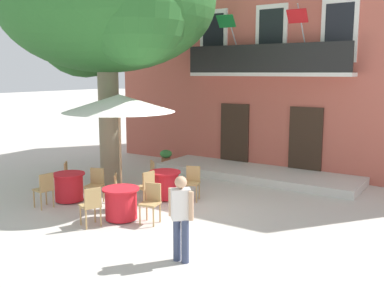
{
  "coord_description": "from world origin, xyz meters",
  "views": [
    {
      "loc": [
        6.33,
        -8.78,
        3.41
      ],
      "look_at": [
        -0.7,
        1.9,
        1.3
      ],
      "focal_mm": 40.78,
      "sensor_mm": 36.0,
      "label": 1
    }
  ],
  "objects_px": {
    "plane_tree": "(105,9)",
    "ground_planter_left": "(166,156)",
    "cafe_chair_near_tree_1": "(120,189)",
    "cafe_chair_middle_2": "(95,183)",
    "cafe_table_near_tree": "(121,203)",
    "pedestrian_near_entrance": "(181,214)",
    "cafe_table_front": "(165,185)",
    "cafe_chair_front_0": "(156,174)",
    "cafe_umbrella": "(119,104)",
    "cafe_table_middle": "(69,187)",
    "cafe_chair_front_2": "(192,181)",
    "cafe_chair_middle_1": "(45,188)",
    "cafe_chair_near_tree_2": "(91,204)",
    "cafe_chair_front_1": "(146,186)",
    "cafe_chair_middle_0": "(70,175)",
    "cafe_chair_near_tree_0": "(151,200)"
  },
  "relations": [
    {
      "from": "cafe_chair_near_tree_2",
      "to": "pedestrian_near_entrance",
      "type": "xyz_separation_m",
      "value": [
        2.68,
        -0.38,
        0.37
      ]
    },
    {
      "from": "cafe_chair_front_2",
      "to": "cafe_chair_middle_0",
      "type": "bearing_deg",
      "value": -156.62
    },
    {
      "from": "cafe_table_near_tree",
      "to": "cafe_chair_near_tree_0",
      "type": "xyz_separation_m",
      "value": [
        0.72,
        0.23,
        0.14
      ]
    },
    {
      "from": "cafe_chair_front_0",
      "to": "cafe_umbrella",
      "type": "bearing_deg",
      "value": -97.96
    },
    {
      "from": "cafe_chair_near_tree_1",
      "to": "ground_planter_left",
      "type": "relative_size",
      "value": 1.66
    },
    {
      "from": "plane_tree",
      "to": "ground_planter_left",
      "type": "height_order",
      "value": "plane_tree"
    },
    {
      "from": "plane_tree",
      "to": "cafe_table_middle",
      "type": "bearing_deg",
      "value": -79.45
    },
    {
      "from": "cafe_table_middle",
      "to": "cafe_chair_middle_1",
      "type": "distance_m",
      "value": 0.77
    },
    {
      "from": "cafe_table_near_tree",
      "to": "cafe_chair_near_tree_1",
      "type": "relative_size",
      "value": 0.95
    },
    {
      "from": "cafe_chair_near_tree_2",
      "to": "cafe_table_middle",
      "type": "height_order",
      "value": "cafe_chair_near_tree_2"
    },
    {
      "from": "cafe_table_near_tree",
      "to": "pedestrian_near_entrance",
      "type": "height_order",
      "value": "pedestrian_near_entrance"
    },
    {
      "from": "cafe_table_near_tree",
      "to": "cafe_chair_front_0",
      "type": "relative_size",
      "value": 0.95
    },
    {
      "from": "cafe_table_middle",
      "to": "cafe_table_front",
      "type": "xyz_separation_m",
      "value": [
        2.01,
        1.59,
        0.0
      ]
    },
    {
      "from": "cafe_table_middle",
      "to": "plane_tree",
      "type": "bearing_deg",
      "value": 100.55
    },
    {
      "from": "plane_tree",
      "to": "cafe_table_front",
      "type": "height_order",
      "value": "plane_tree"
    },
    {
      "from": "cafe_table_middle",
      "to": "cafe_chair_front_1",
      "type": "height_order",
      "value": "cafe_chair_front_1"
    },
    {
      "from": "plane_tree",
      "to": "cafe_chair_near_tree_0",
      "type": "relative_size",
      "value": 8.01
    },
    {
      "from": "cafe_table_near_tree",
      "to": "pedestrian_near_entrance",
      "type": "xyz_separation_m",
      "value": [
        2.47,
        -1.11,
        0.51
      ]
    },
    {
      "from": "cafe_chair_middle_2",
      "to": "cafe_umbrella",
      "type": "bearing_deg",
      "value": 40.58
    },
    {
      "from": "cafe_chair_near_tree_1",
      "to": "cafe_chair_middle_0",
      "type": "height_order",
      "value": "same"
    },
    {
      "from": "cafe_umbrella",
      "to": "pedestrian_near_entrance",
      "type": "xyz_separation_m",
      "value": [
        3.45,
        -2.19,
        -1.71
      ]
    },
    {
      "from": "cafe_chair_near_tree_2",
      "to": "cafe_chair_middle_1",
      "type": "xyz_separation_m",
      "value": [
        -1.99,
        0.32,
        0.0
      ]
    },
    {
      "from": "cafe_table_front",
      "to": "pedestrian_near_entrance",
      "type": "distance_m",
      "value": 4.06
    },
    {
      "from": "cafe_chair_near_tree_0",
      "to": "cafe_chair_front_0",
      "type": "bearing_deg",
      "value": 125.7
    },
    {
      "from": "cafe_table_front",
      "to": "cafe_chair_near_tree_1",
      "type": "bearing_deg",
      "value": -104.12
    },
    {
      "from": "cafe_chair_middle_1",
      "to": "cafe_chair_middle_0",
      "type": "bearing_deg",
      "value": 112.34
    },
    {
      "from": "cafe_chair_middle_1",
      "to": "cafe_chair_front_1",
      "type": "xyz_separation_m",
      "value": [
        1.99,
        1.59,
        0.0
      ]
    },
    {
      "from": "cafe_table_near_tree",
      "to": "cafe_chair_near_tree_2",
      "type": "relative_size",
      "value": 0.95
    },
    {
      "from": "ground_planter_left",
      "to": "cafe_chair_front_0",
      "type": "bearing_deg",
      "value": -57.54
    },
    {
      "from": "plane_tree",
      "to": "ground_planter_left",
      "type": "xyz_separation_m",
      "value": [
        -0.31,
        3.3,
        -4.89
      ]
    },
    {
      "from": "cafe_chair_middle_1",
      "to": "pedestrian_near_entrance",
      "type": "distance_m",
      "value": 4.75
    },
    {
      "from": "cafe_table_near_tree",
      "to": "cafe_chair_front_1",
      "type": "distance_m",
      "value": 1.21
    },
    {
      "from": "cafe_chair_near_tree_1",
      "to": "cafe_chair_middle_2",
      "type": "height_order",
      "value": "same"
    },
    {
      "from": "ground_planter_left",
      "to": "cafe_table_near_tree",
      "type": "bearing_deg",
      "value": -62.88
    },
    {
      "from": "cafe_table_front",
      "to": "cafe_umbrella",
      "type": "bearing_deg",
      "value": -133.36
    },
    {
      "from": "plane_tree",
      "to": "cafe_chair_near_tree_2",
      "type": "relative_size",
      "value": 8.01
    },
    {
      "from": "ground_planter_left",
      "to": "pedestrian_near_entrance",
      "type": "distance_m",
      "value": 8.55
    },
    {
      "from": "cafe_table_near_tree",
      "to": "pedestrian_near_entrance",
      "type": "distance_m",
      "value": 2.75
    },
    {
      "from": "cafe_chair_near_tree_1",
      "to": "cafe_chair_middle_1",
      "type": "xyz_separation_m",
      "value": [
        -1.68,
        -0.94,
        0.0
      ]
    },
    {
      "from": "cafe_chair_middle_1",
      "to": "plane_tree",
      "type": "bearing_deg",
      "value": 97.07
    },
    {
      "from": "cafe_chair_front_2",
      "to": "pedestrian_near_entrance",
      "type": "distance_m",
      "value": 3.92
    },
    {
      "from": "cafe_umbrella",
      "to": "ground_planter_left",
      "type": "bearing_deg",
      "value": 112.6
    },
    {
      "from": "cafe_chair_front_1",
      "to": "pedestrian_near_entrance",
      "type": "bearing_deg",
      "value": -40.45
    },
    {
      "from": "cafe_chair_middle_2",
      "to": "cafe_umbrella",
      "type": "height_order",
      "value": "cafe_umbrella"
    },
    {
      "from": "cafe_table_middle",
      "to": "cafe_chair_front_2",
      "type": "xyz_separation_m",
      "value": [
        2.68,
        1.91,
        0.14
      ]
    },
    {
      "from": "cafe_table_middle",
      "to": "cafe_chair_middle_2",
      "type": "height_order",
      "value": "cafe_chair_middle_2"
    },
    {
      "from": "cafe_chair_front_1",
      "to": "cafe_chair_front_2",
      "type": "xyz_separation_m",
      "value": [
        0.72,
        1.08,
        0.0
      ]
    },
    {
      "from": "cafe_chair_middle_2",
      "to": "cafe_table_middle",
      "type": "bearing_deg",
      "value": -156.74
    },
    {
      "from": "plane_tree",
      "to": "cafe_chair_middle_2",
      "type": "distance_m",
      "value": 5.05
    },
    {
      "from": "cafe_umbrella",
      "to": "cafe_table_middle",
      "type": "bearing_deg",
      "value": -148.61
    }
  ]
}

